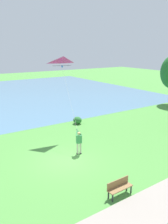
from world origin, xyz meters
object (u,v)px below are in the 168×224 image
lakeside_shrub (77,120)px  park_bench_near_walkway (119,187)px  person_kite_flyer (79,141)px  flying_kite (64,63)px

lakeside_shrub → park_bench_near_walkway: bearing=-22.0°
person_kite_flyer → park_bench_near_walkway: (5.55, -0.99, -0.54)m
person_kite_flyer → park_bench_near_walkway: size_ratio=1.21×
person_kite_flyer → flying_kite: size_ratio=0.36×
flying_kite → lakeside_shrub: flying_kite is taller
lakeside_shrub → person_kite_flyer: bearing=-31.3°
person_kite_flyer → lakeside_shrub: 7.26m
person_kite_flyer → lakeside_shrub: person_kite_flyer is taller
flying_kite → park_bench_near_walkway: size_ratio=3.35×
park_bench_near_walkway → lakeside_shrub: park_bench_near_walkway is taller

